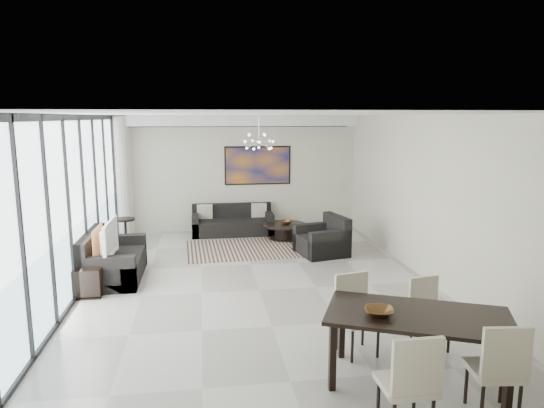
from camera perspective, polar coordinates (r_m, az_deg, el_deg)
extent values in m
cube|color=#A8A39B|center=(8.23, -1.49, -10.03)|extent=(6.00, 9.00, 0.02)
cube|color=white|center=(7.73, -1.59, 10.45)|extent=(6.00, 9.00, 0.02)
cube|color=beige|center=(12.28, -4.02, 3.59)|extent=(6.00, 0.02, 2.90)
cube|color=beige|center=(3.59, 7.16, -12.89)|extent=(6.00, 0.02, 2.90)
cube|color=beige|center=(8.72, 18.38, 0.39)|extent=(0.02, 9.00, 2.90)
cube|color=silver|center=(8.07, -23.05, -0.66)|extent=(0.01, 8.95, 2.85)
cube|color=black|center=(7.94, -23.47, 9.33)|extent=(0.04, 8.95, 0.10)
cube|color=black|center=(8.42, -22.10, -10.18)|extent=(0.04, 8.95, 0.06)
cube|color=black|center=(6.19, -27.31, -4.09)|extent=(0.04, 0.05, 2.88)
cube|color=black|center=(7.12, -24.74, -2.15)|extent=(0.04, 0.05, 2.88)
cube|color=black|center=(8.06, -22.77, -0.65)|extent=(0.04, 0.05, 2.88)
cube|color=black|center=(9.02, -21.22, 0.53)|extent=(0.04, 0.05, 2.88)
cube|color=black|center=(9.98, -19.97, 1.48)|extent=(0.04, 0.05, 2.88)
cube|color=black|center=(10.95, -18.94, 2.26)|extent=(0.04, 0.05, 2.88)
cube|color=black|center=(11.93, -18.07, 2.92)|extent=(0.04, 0.05, 2.88)
cylinder|color=beige|center=(12.05, -17.30, 3.03)|extent=(0.36, 0.36, 2.85)
cube|color=white|center=(12.01, -4.03, 9.76)|extent=(5.98, 0.40, 0.26)
cube|color=#C06B1A|center=(12.28, -1.69, 4.55)|extent=(1.68, 0.04, 0.98)
cylinder|color=silver|center=(10.25, -1.55, 8.90)|extent=(0.02, 0.02, 0.55)
sphere|color=silver|center=(10.26, -1.55, 7.36)|extent=(0.12, 0.12, 0.12)
cube|color=black|center=(10.69, -3.60, -5.29)|extent=(2.45, 1.92, 0.01)
cylinder|color=black|center=(11.47, 1.52, -2.48)|extent=(1.03, 1.03, 0.04)
cylinder|color=black|center=(11.51, 1.51, -3.36)|extent=(0.45, 0.45, 0.32)
cylinder|color=black|center=(11.54, 1.51, -4.06)|extent=(0.72, 0.72, 0.03)
imported|color=brown|center=(11.47, 1.65, -2.17)|extent=(0.27, 0.27, 0.08)
cube|color=black|center=(12.02, -4.64, -2.71)|extent=(1.98, 0.81, 0.36)
cube|color=black|center=(12.26, -4.76, -0.73)|extent=(1.98, 0.16, 0.36)
cube|color=black|center=(11.98, -8.99, -2.45)|extent=(0.16, 0.81, 0.52)
cube|color=black|center=(12.09, -0.33, -2.21)|extent=(0.16, 0.81, 0.52)
cube|color=black|center=(9.19, -18.05, -7.03)|extent=(0.96, 1.70, 0.42)
cube|color=black|center=(9.15, -20.56, -4.50)|extent=(0.19, 1.70, 0.42)
cube|color=black|center=(8.46, -18.93, -7.91)|extent=(0.96, 0.19, 0.62)
cube|color=black|center=(9.88, -17.36, -5.23)|extent=(0.96, 0.19, 0.62)
cube|color=black|center=(10.29, 5.82, -4.80)|extent=(1.10, 1.14, 0.40)
cube|color=black|center=(10.36, 7.65, -2.44)|extent=(0.39, 0.98, 0.40)
cube|color=black|center=(10.61, 4.87, -3.83)|extent=(0.93, 0.38, 0.59)
cube|color=black|center=(9.94, 6.85, -4.83)|extent=(0.93, 0.38, 0.59)
cylinder|color=black|center=(11.42, -16.91, -1.74)|extent=(0.44, 0.44, 0.04)
cylinder|color=black|center=(11.49, -16.83, -3.19)|extent=(0.06, 0.06, 0.55)
cylinder|color=black|center=(11.55, -16.77, -4.48)|extent=(0.31, 0.31, 0.03)
cube|color=black|center=(8.96, -20.02, -7.44)|extent=(0.43, 1.52, 0.47)
imported|color=gray|center=(8.80, -19.19, -3.98)|extent=(0.15, 1.09, 0.63)
cube|color=black|center=(5.50, 16.81, -12.50)|extent=(2.13, 1.64, 0.04)
cube|color=black|center=(5.36, 7.13, -17.40)|extent=(0.07, 0.07, 0.75)
cube|color=black|center=(6.03, 8.20, -14.19)|extent=(0.07, 0.07, 0.75)
cube|color=black|center=(5.43, 26.12, -18.08)|extent=(0.07, 0.07, 0.75)
cube|color=black|center=(6.08, 24.83, -14.84)|extent=(0.07, 0.07, 0.75)
cube|color=beige|center=(4.84, 15.47, -19.80)|extent=(0.47, 0.47, 0.06)
cube|color=beige|center=(4.56, 16.74, -18.12)|extent=(0.46, 0.06, 0.56)
cylinder|color=black|center=(5.04, 12.40, -21.60)|extent=(0.04, 0.04, 0.43)
cube|color=beige|center=(5.37, 24.65, -17.38)|extent=(0.50, 0.50, 0.06)
cube|color=beige|center=(5.10, 25.86, -15.77)|extent=(0.46, 0.10, 0.55)
cylinder|color=black|center=(5.55, 21.89, -19.03)|extent=(0.04, 0.04, 0.42)
cylinder|color=black|center=(5.42, 27.11, -20.20)|extent=(0.04, 0.04, 0.42)
cube|color=beige|center=(6.11, 10.12, -13.18)|extent=(0.53, 0.53, 0.06)
cube|color=beige|center=(6.17, 9.28, -10.39)|extent=(0.45, 0.14, 0.54)
cylinder|color=black|center=(6.16, 12.36, -15.50)|extent=(0.04, 0.04, 0.42)
cylinder|color=black|center=(6.27, 7.80, -14.88)|extent=(0.04, 0.04, 0.42)
cube|color=beige|center=(6.46, 18.17, -12.61)|extent=(0.47, 0.47, 0.05)
cube|color=beige|center=(6.51, 17.36, -10.22)|extent=(0.41, 0.11, 0.49)
cylinder|color=black|center=(6.52, 20.08, -14.57)|extent=(0.04, 0.04, 0.38)
cylinder|color=black|center=(6.58, 16.07, -14.13)|extent=(0.04, 0.04, 0.38)
imported|color=brown|center=(5.35, 12.50, -12.28)|extent=(0.37, 0.37, 0.07)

